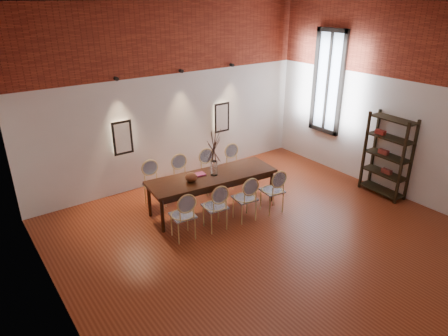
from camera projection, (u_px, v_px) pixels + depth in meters
floor at (274, 244)px, 7.16m from camera, size 7.00×7.00×0.02m
ceiling at (289, 1)px, 5.56m from camera, size 7.00×7.00×0.02m
wall_back at (172, 96)px, 8.99m from camera, size 7.00×0.10×4.00m
wall_left at (47, 199)px, 4.44m from camera, size 0.10×7.00×4.00m
wall_right at (406, 105)px, 8.27m from camera, size 0.10×7.00×4.00m
brick_band_back at (170, 38)px, 8.44m from camera, size 7.00×0.02×1.50m
brick_band_left at (33, 86)px, 3.98m from camera, size 0.02×7.00×1.50m
brick_band_right at (415, 42)px, 7.73m from camera, size 0.02×7.00×1.50m
niche_left at (122, 137)px, 8.50m from camera, size 0.36×0.06×0.66m
niche_right at (221, 117)px, 9.90m from camera, size 0.36×0.06×0.66m
spot_fixture_left at (116, 79)px, 7.98m from camera, size 0.08×0.10×0.08m
spot_fixture_mid at (181, 71)px, 8.78m from camera, size 0.08×0.10×0.08m
spot_fixture_right at (232, 65)px, 9.54m from camera, size 0.08×0.10×0.08m
window_glass at (328, 82)px, 9.65m from camera, size 0.02×0.78×2.38m
window_frame at (328, 82)px, 9.63m from camera, size 0.08×0.90×2.50m
window_mullion at (328, 82)px, 9.63m from camera, size 0.06×0.06×2.40m
dining_table at (213, 192)px, 8.19m from camera, size 2.71×1.12×0.75m
chair_near_a at (183, 215)px, 7.14m from camera, size 0.48×0.48×0.94m
chair_near_b at (215, 206)px, 7.44m from camera, size 0.48×0.48×0.94m
chair_near_c at (245, 198)px, 7.74m from camera, size 0.48×0.48×0.94m
chair_near_d at (272, 190)px, 8.04m from camera, size 0.48×0.48×0.94m
chair_far_a at (154, 185)px, 8.26m from camera, size 0.48×0.48×0.94m
chair_far_b at (183, 179)px, 8.56m from camera, size 0.48×0.48×0.94m
chair_far_c at (211, 172)px, 8.86m from camera, size 0.48×0.48×0.94m
chair_far_d at (236, 166)px, 9.16m from camera, size 0.48×0.48×0.94m
vase at (214, 168)px, 8.00m from camera, size 0.14×0.14×0.30m
dried_branches at (214, 147)px, 7.82m from camera, size 0.50×0.50×0.70m
bowl at (191, 177)px, 7.74m from camera, size 0.24×0.24×0.18m
book at (198, 175)px, 8.03m from camera, size 0.28×0.21×0.03m
shelving_rack at (387, 156)px, 8.60m from camera, size 0.44×1.02×1.80m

